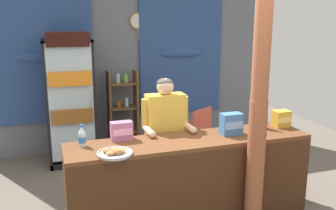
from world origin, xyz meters
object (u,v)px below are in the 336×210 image
object	(u,v)px
bottle_shelf_rack	(123,110)
soda_bottle_grape_soda	(264,118)
stall_counter	(194,174)
timber_post	(259,106)
snack_box_wafer	(122,131)
snack_box_choco_powder	(281,119)
shopkeeper	(165,126)
plastic_lawn_chair	(195,132)
pastry_tray	(115,153)
snack_box_biscuit	(231,124)
drink_fridge	(70,93)
soda_bottle_water	(82,137)

from	to	relation	value
bottle_shelf_rack	soda_bottle_grape_soda	distance (m)	2.54
stall_counter	timber_post	distance (m)	0.97
snack_box_wafer	soda_bottle_grape_soda	bearing A→B (deg)	-3.97
snack_box_choco_powder	shopkeeper	bearing A→B (deg)	165.55
plastic_lawn_chair	soda_bottle_grape_soda	bearing A→B (deg)	-78.20
soda_bottle_grape_soda	snack_box_choco_powder	distance (m)	0.24
bottle_shelf_rack	pastry_tray	distance (m)	2.61
bottle_shelf_rack	soda_bottle_grape_soda	bearing A→B (deg)	-62.02
timber_post	shopkeeper	xyz separation A→B (m)	(-0.70, 0.81, -0.36)
snack_box_wafer	pastry_tray	world-z (taller)	snack_box_wafer
timber_post	snack_box_wafer	bearing A→B (deg)	154.95
pastry_tray	snack_box_biscuit	bearing A→B (deg)	9.36
drink_fridge	soda_bottle_grape_soda	world-z (taller)	drink_fridge
soda_bottle_grape_soda	snack_box_biscuit	world-z (taller)	soda_bottle_grape_soda
stall_counter	snack_box_biscuit	world-z (taller)	snack_box_biscuit
timber_post	snack_box_wafer	world-z (taller)	timber_post
snack_box_choco_powder	pastry_tray	world-z (taller)	snack_box_choco_powder
shopkeeper	snack_box_wafer	bearing A→B (deg)	-157.82
timber_post	pastry_tray	distance (m)	1.46
stall_counter	plastic_lawn_chair	xyz separation A→B (m)	(0.66, 1.54, -0.06)
plastic_lawn_chair	snack_box_biscuit	distance (m)	1.53
shopkeeper	timber_post	bearing A→B (deg)	-49.30
bottle_shelf_rack	plastic_lawn_chair	xyz separation A→B (m)	(0.90, -0.88, -0.20)
snack_box_biscuit	snack_box_wafer	bearing A→B (deg)	170.55
bottle_shelf_rack	stall_counter	bearing A→B (deg)	-84.23
stall_counter	bottle_shelf_rack	bearing A→B (deg)	95.77
snack_box_biscuit	pastry_tray	size ratio (longest dim) A/B	0.70
timber_post	bottle_shelf_rack	world-z (taller)	timber_post
bottle_shelf_rack	shopkeeper	world-z (taller)	shopkeeper
bottle_shelf_rack	shopkeeper	bearing A→B (deg)	-86.77
timber_post	shopkeeper	bearing A→B (deg)	130.70
timber_post	bottle_shelf_rack	xyz separation A→B (m)	(-0.80, 2.70, -0.61)
stall_counter	pastry_tray	xyz separation A→B (m)	(-0.84, -0.10, 0.37)
timber_post	snack_box_wafer	distance (m)	1.41
stall_counter	snack_box_choco_powder	bearing A→B (deg)	9.43
bottle_shelf_rack	soda_bottle_water	size ratio (longest dim) A/B	5.94
timber_post	soda_bottle_water	bearing A→B (deg)	162.83
snack_box_biscuit	stall_counter	bearing A→B (deg)	-166.68
bottle_shelf_rack	snack_box_wafer	bearing A→B (deg)	-101.96
bottle_shelf_rack	shopkeeper	distance (m)	1.91
timber_post	plastic_lawn_chair	world-z (taller)	timber_post
soda_bottle_water	timber_post	bearing A→B (deg)	-17.17
soda_bottle_grape_soda	snack_box_wafer	bearing A→B (deg)	176.03
soda_bottle_grape_soda	drink_fridge	bearing A→B (deg)	135.58
soda_bottle_water	pastry_tray	distance (m)	0.44
bottle_shelf_rack	shopkeeper	size ratio (longest dim) A/B	0.89
bottle_shelf_rack	snack_box_biscuit	world-z (taller)	bottle_shelf_rack
snack_box_biscuit	soda_bottle_water	bearing A→B (deg)	175.54
shopkeeper	snack_box_biscuit	bearing A→B (deg)	-34.32
timber_post	soda_bottle_grape_soda	distance (m)	0.66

